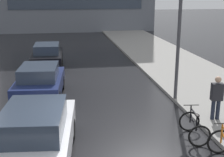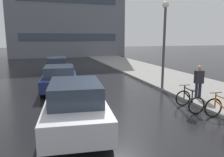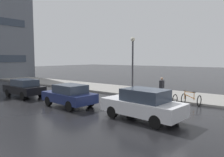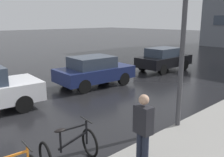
{
  "view_description": "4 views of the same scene",
  "coord_description": "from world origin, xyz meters",
  "px_view_note": "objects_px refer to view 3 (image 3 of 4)",
  "views": [
    {
      "loc": [
        -0.96,
        -7.5,
        4.55
      ],
      "look_at": [
        0.64,
        2.48,
        1.7
      ],
      "focal_mm": 50.0,
      "sensor_mm": 36.0,
      "label": 1
    },
    {
      "loc": [
        -2.56,
        -6.52,
        2.98
      ],
      "look_at": [
        0.65,
        4.42,
        0.87
      ],
      "focal_mm": 35.0,
      "sensor_mm": 36.0,
      "label": 2
    },
    {
      "loc": [
        -11.69,
        -5.24,
        3.24
      ],
      "look_at": [
        0.8,
        4.4,
        1.75
      ],
      "focal_mm": 35.0,
      "sensor_mm": 36.0,
      "label": 3
    },
    {
      "loc": [
        7.45,
        -1.74,
        3.23
      ],
      "look_at": [
        0.12,
        5.1,
        0.85
      ],
      "focal_mm": 40.0,
      "sensor_mm": 36.0,
      "label": 4
    }
  ],
  "objects_px": {
    "bicycle_nearest": "(191,99)",
    "streetlamp": "(133,59)",
    "car_navy": "(69,95)",
    "bicycle_second": "(168,98)",
    "car_white": "(143,104)",
    "pedestrian": "(162,87)",
    "car_black": "(24,88)"
  },
  "relations": [
    {
      "from": "bicycle_nearest",
      "to": "streetlamp",
      "type": "bearing_deg",
      "value": 85.91
    },
    {
      "from": "bicycle_nearest",
      "to": "car_navy",
      "type": "bearing_deg",
      "value": 129.9
    },
    {
      "from": "bicycle_second",
      "to": "streetlamp",
      "type": "distance_m",
      "value": 4.45
    },
    {
      "from": "bicycle_second",
      "to": "car_white",
      "type": "height_order",
      "value": "car_white"
    },
    {
      "from": "bicycle_second",
      "to": "pedestrian",
      "type": "xyz_separation_m",
      "value": [
        1.25,
        1.07,
        0.57
      ]
    },
    {
      "from": "car_white",
      "to": "pedestrian",
      "type": "xyz_separation_m",
      "value": [
        6.07,
        1.75,
        0.14
      ]
    },
    {
      "from": "bicycle_nearest",
      "to": "car_navy",
      "type": "xyz_separation_m",
      "value": [
        -5.33,
        6.38,
        0.35
      ]
    },
    {
      "from": "bicycle_second",
      "to": "car_white",
      "type": "distance_m",
      "value": 4.89
    },
    {
      "from": "car_white",
      "to": "car_navy",
      "type": "height_order",
      "value": "car_white"
    },
    {
      "from": "bicycle_nearest",
      "to": "streetlamp",
      "type": "xyz_separation_m",
      "value": [
        0.36,
        4.99,
        2.75
      ]
    },
    {
      "from": "car_white",
      "to": "streetlamp",
      "type": "xyz_separation_m",
      "value": [
        5.47,
        4.1,
        2.34
      ]
    },
    {
      "from": "car_white",
      "to": "pedestrian",
      "type": "bearing_deg",
      "value": 16.05
    },
    {
      "from": "bicycle_second",
      "to": "pedestrian",
      "type": "height_order",
      "value": "pedestrian"
    },
    {
      "from": "bicycle_nearest",
      "to": "bicycle_second",
      "type": "distance_m",
      "value": 1.58
    },
    {
      "from": "car_black",
      "to": "car_navy",
      "type": "bearing_deg",
      "value": -91.0
    },
    {
      "from": "car_black",
      "to": "streetlamp",
      "type": "relative_size",
      "value": 0.78
    },
    {
      "from": "car_black",
      "to": "bicycle_second",
      "type": "bearing_deg",
      "value": -64.83
    },
    {
      "from": "car_navy",
      "to": "car_black",
      "type": "height_order",
      "value": "same"
    },
    {
      "from": "streetlamp",
      "to": "car_navy",
      "type": "bearing_deg",
      "value": 166.29
    },
    {
      "from": "pedestrian",
      "to": "bicycle_nearest",
      "type": "bearing_deg",
      "value": -110.09
    },
    {
      "from": "car_navy",
      "to": "car_black",
      "type": "distance_m",
      "value": 5.7
    },
    {
      "from": "bicycle_second",
      "to": "car_white",
      "type": "relative_size",
      "value": 0.27
    },
    {
      "from": "car_black",
      "to": "pedestrian",
      "type": "height_order",
      "value": "pedestrian"
    },
    {
      "from": "bicycle_nearest",
      "to": "car_navy",
      "type": "distance_m",
      "value": 8.32
    },
    {
      "from": "bicycle_second",
      "to": "pedestrian",
      "type": "bearing_deg",
      "value": 40.66
    },
    {
      "from": "pedestrian",
      "to": "streetlamp",
      "type": "relative_size",
      "value": 0.35
    },
    {
      "from": "car_navy",
      "to": "pedestrian",
      "type": "distance_m",
      "value": 7.33
    },
    {
      "from": "bicycle_nearest",
      "to": "streetlamp",
      "type": "relative_size",
      "value": 0.25
    },
    {
      "from": "car_white",
      "to": "streetlamp",
      "type": "distance_m",
      "value": 7.22
    },
    {
      "from": "car_black",
      "to": "pedestrian",
      "type": "distance_m",
      "value": 11.3
    },
    {
      "from": "bicycle_nearest",
      "to": "pedestrian",
      "type": "bearing_deg",
      "value": 69.91
    },
    {
      "from": "bicycle_nearest",
      "to": "bicycle_second",
      "type": "height_order",
      "value": "bicycle_nearest"
    }
  ]
}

